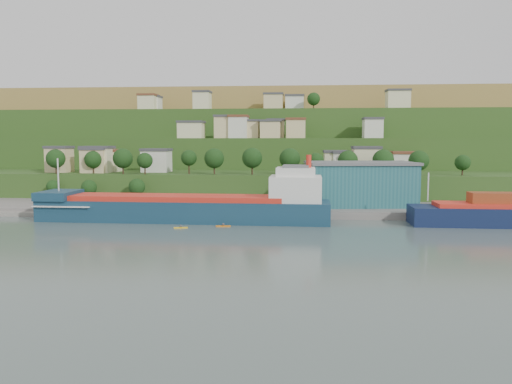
# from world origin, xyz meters

# --- Properties ---
(ground) EXTENTS (500.00, 500.00, 0.00)m
(ground) POSITION_xyz_m (0.00, 0.00, 0.00)
(ground) COLOR #485752
(ground) RESTS_ON ground
(quay) EXTENTS (220.00, 26.00, 4.00)m
(quay) POSITION_xyz_m (20.00, 28.00, 0.00)
(quay) COLOR slate
(quay) RESTS_ON ground
(pebble_beach) EXTENTS (40.00, 18.00, 2.40)m
(pebble_beach) POSITION_xyz_m (-55.00, 22.00, 0.00)
(pebble_beach) COLOR slate
(pebble_beach) RESTS_ON ground
(hillside) EXTENTS (360.00, 210.73, 96.00)m
(hillside) POSITION_xyz_m (-0.01, 168.70, 0.07)
(hillside) COLOR #284719
(hillside) RESTS_ON ground
(cargo_ship_near) EXTENTS (76.34, 13.62, 19.56)m
(cargo_ship_near) POSITION_xyz_m (-11.14, 9.79, 3.12)
(cargo_ship_near) COLOR #123246
(cargo_ship_near) RESTS_ON ground
(warehouse) EXTENTS (32.95, 22.38, 12.80)m
(warehouse) POSITION_xyz_m (34.53, 31.00, 8.43)
(warehouse) COLOR #205760
(warehouse) RESTS_ON quay
(caravan) EXTENTS (6.19, 2.59, 2.89)m
(caravan) POSITION_xyz_m (-50.80, 19.91, 2.64)
(caravan) COLOR white
(caravan) RESTS_ON pebble_beach
(dinghy) EXTENTS (4.16, 1.60, 0.83)m
(dinghy) POSITION_xyz_m (-39.21, 16.43, 1.61)
(dinghy) COLOR silver
(dinghy) RESTS_ON pebble_beach
(kayak_orange) EXTENTS (3.65, 0.88, 0.90)m
(kayak_orange) POSITION_xyz_m (-1.93, 1.78, 0.27)
(kayak_orange) COLOR orange
(kayak_orange) RESTS_ON ground
(kayak_yellow) EXTENTS (3.38, 1.34, 0.83)m
(kayak_yellow) POSITION_xyz_m (-11.78, -1.33, 0.25)
(kayak_yellow) COLOR gold
(kayak_yellow) RESTS_ON ground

